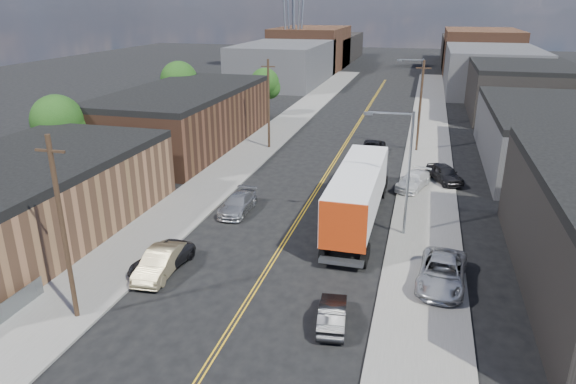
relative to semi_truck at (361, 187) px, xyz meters
The scene contains 31 objects.
ground 33.20m from the semi_truck, 97.81° to the left, with size 260.00×260.00×0.00m, color black.
centerline 18.53m from the semi_truck, 104.19° to the left, with size 0.32×120.00×0.01m, color gold.
sidewalk_left 22.78m from the semi_truck, 128.20° to the left, with size 5.00×140.00×0.15m, color slate.
sidewalk_right 18.65m from the semi_truck, 74.30° to the left, with size 5.00×140.00×0.15m, color slate.
warehouse_tan 24.31m from the semi_truck, 157.75° to the right, with size 12.00×22.00×5.60m.
warehouse_brown 28.09m from the semi_truck, 143.26° to the left, with size 12.00×26.00×6.60m.
industrial_right_b 25.68m from the semi_truck, 47.04° to the left, with size 14.00×24.00×6.10m.
industrial_right_c 48.11m from the semi_truck, 68.66° to the left, with size 14.00×22.00×7.60m.
skyline_left_a 72.10m from the semi_truck, 109.87° to the left, with size 16.00×30.00×8.00m, color #39393B.
skyline_right_a 69.56m from the semi_truck, 77.12° to the left, with size 16.00×30.00×8.00m, color #39393B.
skyline_left_b 96.00m from the semi_truck, 104.79° to the left, with size 16.00×26.00×10.00m, color #4D2D1F.
skyline_right_b 94.11m from the semi_truck, 80.52° to the left, with size 16.00×26.00×10.00m, color #4D2D1F.
skyline_left_c 115.43m from the semi_truck, 102.25° to the left, with size 16.00×40.00×7.00m, color black.
skyline_right_c 113.86m from the semi_truck, 82.18° to the left, with size 16.00×40.00×7.00m, color black.
streetlight_near 4.69m from the semi_truck, 35.47° to the right, with size 3.39×0.25×9.00m.
streetlight_far 33.05m from the semi_truck, 84.61° to the left, with size 3.39×0.25×9.00m.
utility_pole_left_near 21.54m from the semi_truck, 126.43° to the right, with size 1.60×0.26×10.00m.
utility_pole_left_far 22.01m from the semi_truck, 125.52° to the left, with size 1.60×0.26×10.00m.
utility_pole_right 21.27m from the semi_truck, 79.91° to the left, with size 1.60×0.26×10.00m.
tree_left_near 28.70m from the semi_truck, behind, with size 4.85×4.76×7.91m.
tree_left_mid 39.87m from the semi_truck, 135.66° to the left, with size 5.10×5.04×8.37m.
tree_left_far 39.43m from the semi_truck, 117.92° to the left, with size 4.35×4.20×6.97m.
semi_truck is the anchor object (origin of this frame).
car_left_b 16.05m from the semi_truck, 132.00° to the right, with size 1.69×4.83×1.59m, color #8D7F5C.
car_left_c 15.75m from the semi_truck, 134.21° to the right, with size 2.27×4.92×1.37m, color black.
car_left_d 9.75m from the semi_truck, behind, with size 2.04×5.02×1.46m, color #939598.
car_right_oncoming 14.48m from the semi_truck, 88.00° to the right, with size 1.38×3.95×1.30m, color black.
car_right_lot_a 10.87m from the semi_truck, 56.10° to the right, with size 2.64×5.74×1.59m, color #B1B3B7.
car_right_lot_b 8.80m from the semi_truck, 64.07° to the left, with size 1.98×4.87×1.41m, color silver.
car_right_lot_c 12.35m from the semi_truck, 57.91° to the left, with size 1.87×4.65×1.58m, color black.
car_ahead_truck 18.30m from the semi_truck, 93.00° to the left, with size 2.41×5.23×1.45m, color black.
Camera 1 is at (8.62, -9.58, 15.74)m, focal length 32.00 mm.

